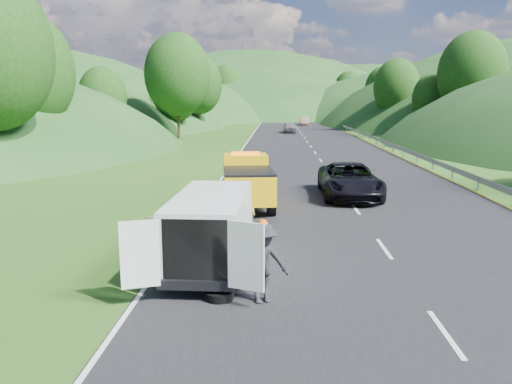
{
  "coord_description": "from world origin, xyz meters",
  "views": [
    {
      "loc": [
        -0.53,
        -17.78,
        4.8
      ],
      "look_at": [
        -1.31,
        1.05,
        1.3
      ],
      "focal_mm": 35.0,
      "sensor_mm": 36.0,
      "label": 1
    }
  ],
  "objects_px": {
    "white_van": "(212,225)",
    "child": "(249,229)",
    "suitcase": "(150,224)",
    "spare_tire": "(219,300)",
    "passing_suv": "(349,197)",
    "tow_truck": "(247,181)",
    "woman": "(205,226)",
    "worker": "(263,302)"
  },
  "relations": [
    {
      "from": "tow_truck",
      "to": "spare_tire",
      "type": "relative_size",
      "value": 8.11
    },
    {
      "from": "woman",
      "to": "worker",
      "type": "xyz_separation_m",
      "value": [
        2.44,
        -7.29,
        0.0
      ]
    },
    {
      "from": "woman",
      "to": "worker",
      "type": "distance_m",
      "value": 7.68
    },
    {
      "from": "spare_tire",
      "to": "child",
      "type": "bearing_deg",
      "value": 86.87
    },
    {
      "from": "tow_truck",
      "to": "child",
      "type": "distance_m",
      "value": 4.23
    },
    {
      "from": "tow_truck",
      "to": "suitcase",
      "type": "xyz_separation_m",
      "value": [
        -3.31,
        -4.47,
        -0.91
      ]
    },
    {
      "from": "worker",
      "to": "passing_suv",
      "type": "height_order",
      "value": "worker"
    },
    {
      "from": "child",
      "to": "spare_tire",
      "type": "height_order",
      "value": "child"
    },
    {
      "from": "child",
      "to": "worker",
      "type": "distance_m",
      "value": 6.9
    },
    {
      "from": "white_van",
      "to": "passing_suv",
      "type": "relative_size",
      "value": 1.02
    },
    {
      "from": "tow_truck",
      "to": "spare_tire",
      "type": "xyz_separation_m",
      "value": [
        -0.03,
        -10.78,
        -1.17
      ]
    },
    {
      "from": "spare_tire",
      "to": "passing_suv",
      "type": "bearing_deg",
      "value": 69.24
    },
    {
      "from": "tow_truck",
      "to": "woman",
      "type": "xyz_separation_m",
      "value": [
        -1.41,
        -3.63,
        -1.17
      ]
    },
    {
      "from": "spare_tire",
      "to": "passing_suv",
      "type": "relative_size",
      "value": 0.12
    },
    {
      "from": "white_van",
      "to": "worker",
      "type": "xyz_separation_m",
      "value": [
        1.54,
        -2.63,
        -1.22
      ]
    },
    {
      "from": "child",
      "to": "suitcase",
      "type": "height_order",
      "value": "suitcase"
    },
    {
      "from": "tow_truck",
      "to": "worker",
      "type": "bearing_deg",
      "value": -91.61
    },
    {
      "from": "white_van",
      "to": "woman",
      "type": "distance_m",
      "value": 4.9
    },
    {
      "from": "woman",
      "to": "passing_suv",
      "type": "bearing_deg",
      "value": -35.6
    },
    {
      "from": "worker",
      "to": "woman",
      "type": "bearing_deg",
      "value": 89.53
    },
    {
      "from": "white_van",
      "to": "spare_tire",
      "type": "bearing_deg",
      "value": -77.86
    },
    {
      "from": "spare_tire",
      "to": "passing_suv",
      "type": "distance_m",
      "value": 14.13
    },
    {
      "from": "white_van",
      "to": "child",
      "type": "distance_m",
      "value": 4.49
    },
    {
      "from": "tow_truck",
      "to": "passing_suv",
      "type": "relative_size",
      "value": 0.96
    },
    {
      "from": "tow_truck",
      "to": "white_van",
      "type": "distance_m",
      "value": 8.3
    },
    {
      "from": "white_van",
      "to": "woman",
      "type": "xyz_separation_m",
      "value": [
        -0.9,
        4.66,
        -1.22
      ]
    },
    {
      "from": "woman",
      "to": "white_van",
      "type": "bearing_deg",
      "value": -158.21
    },
    {
      "from": "spare_tire",
      "to": "passing_suv",
      "type": "height_order",
      "value": "passing_suv"
    },
    {
      "from": "white_van",
      "to": "passing_suv",
      "type": "distance_m",
      "value": 12.1
    },
    {
      "from": "white_van",
      "to": "suitcase",
      "type": "bearing_deg",
      "value": 127.5
    },
    {
      "from": "child",
      "to": "passing_suv",
      "type": "relative_size",
      "value": 0.18
    },
    {
      "from": "spare_tire",
      "to": "white_van",
      "type": "bearing_deg",
      "value": 100.91
    },
    {
      "from": "white_van",
      "to": "child",
      "type": "xyz_separation_m",
      "value": [
        0.85,
        4.24,
        -1.22
      ]
    },
    {
      "from": "woman",
      "to": "spare_tire",
      "type": "distance_m",
      "value": 7.28
    },
    {
      "from": "white_van",
      "to": "suitcase",
      "type": "relative_size",
      "value": 11.42
    },
    {
      "from": "tow_truck",
      "to": "white_van",
      "type": "xyz_separation_m",
      "value": [
        -0.51,
        -8.29,
        0.04
      ]
    },
    {
      "from": "white_van",
      "to": "spare_tire",
      "type": "xyz_separation_m",
      "value": [
        0.48,
        -2.49,
        -1.22
      ]
    },
    {
      "from": "woman",
      "to": "child",
      "type": "distance_m",
      "value": 1.79
    },
    {
      "from": "white_van",
      "to": "woman",
      "type": "bearing_deg",
      "value": 102.12
    },
    {
      "from": "passing_suv",
      "to": "woman",
      "type": "bearing_deg",
      "value": -136.45
    },
    {
      "from": "worker",
      "to": "suitcase",
      "type": "xyz_separation_m",
      "value": [
        -4.34,
        6.45,
        0.27
      ]
    },
    {
      "from": "child",
      "to": "passing_suv",
      "type": "xyz_separation_m",
      "value": [
        4.64,
        6.48,
        0.0
      ]
    }
  ]
}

